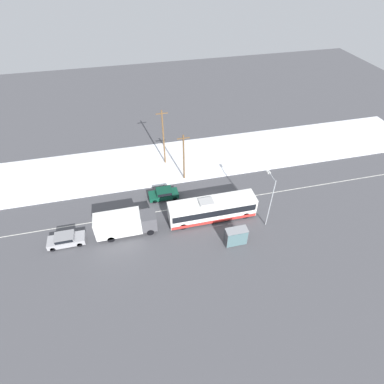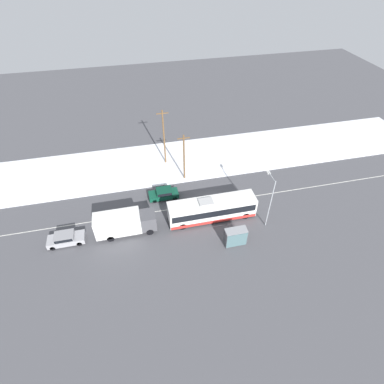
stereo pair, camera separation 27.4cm
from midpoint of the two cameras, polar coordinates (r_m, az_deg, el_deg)
name	(u,v)px [view 1 (the left image)]	position (r m, az deg, el deg)	size (l,w,h in m)	color
ground_plane	(213,203)	(42.41, 3.78, -2.01)	(120.00, 120.00, 0.00)	#4C4C51
snow_lot	(194,158)	(50.62, 0.30, 6.46)	(80.00, 11.56, 0.12)	white
lane_marking_center	(213,203)	(42.40, 3.78, -2.01)	(60.00, 0.12, 0.00)	silver
city_bus	(212,209)	(39.24, 3.66, -3.27)	(11.49, 2.57, 3.19)	white
box_truck	(124,223)	(38.11, -12.95, -5.81)	(7.49, 2.30, 3.23)	silver
sedan_car	(164,193)	(42.72, -5.59, -0.28)	(4.18, 1.80, 1.48)	#0F4733
parked_car_near_truck	(66,239)	(39.86, -23.09, -8.26)	(4.40, 1.80, 1.50)	#9E9EA3
pedestrian_at_stop	(234,230)	(37.70, 7.81, -7.25)	(0.60, 0.27, 1.67)	#23232D
bus_shelter	(237,236)	(36.34, 8.37, -8.23)	(2.64, 1.20, 2.40)	gray
streetlamp	(270,196)	(37.61, 14.46, -0.74)	(0.36, 2.35, 7.41)	#9EA3A8
utility_pole_roadside	(184,157)	(44.02, -1.76, 6.70)	(1.80, 0.24, 7.67)	brown
utility_pole_snowlot	(163,137)	(47.19, -5.63, 10.35)	(1.80, 0.24, 9.33)	brown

